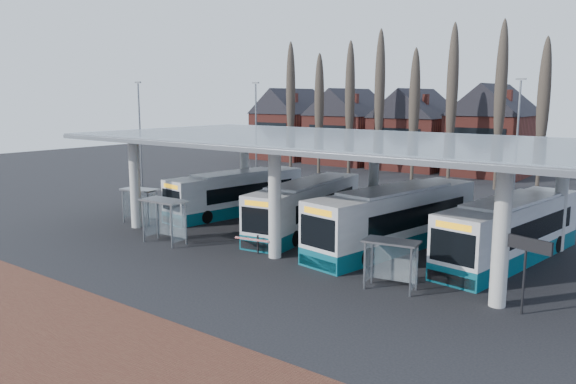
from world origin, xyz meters
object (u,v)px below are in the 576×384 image
Objects in this scene: bus_1 at (307,208)px; bus_3 at (511,231)px; shelter_1 at (166,211)px; shelter_2 at (392,253)px; bus_2 at (395,219)px; shelter_0 at (141,198)px; bus_0 at (237,194)px.

bus_3 is (12.66, 1.10, 0.05)m from bus_1.
shelter_2 is at bearing 0.95° from shelter_1.
bus_1 is 11.90m from shelter_2.
shelter_2 is at bearing -43.85° from bus_1.
shelter_1 reaches higher than shelter_2.
bus_2 is 1.05× the size of bus_3.
shelter_0 is 20.53m from shelter_2.
shelter_1 is (-11.50, -7.34, 0.26)m from bus_2.
shelter_1 reaches higher than shelter_0.
shelter_1 is 1.10× the size of shelter_2.
shelter_0 is at bearing -163.84° from bus_1.
bus_1 is 6.55m from bus_2.
bus_3 is at bearing 3.10° from shelter_0.
bus_0 reaches higher than shelter_0.
bus_0 is 7.12m from shelter_0.
bus_1 reaches higher than shelter_1.
shelter_2 is (17.09, -8.27, 0.18)m from bus_0.
shelter_0 is at bearing 152.92° from shelter_1.
bus_3 reaches higher than bus_1.
bus_0 is 0.94× the size of bus_3.
bus_1 is at bearing 55.10° from shelter_1.
shelter_1 is at bearing -36.48° from shelter_0.
bus_2 reaches higher than bus_0.
bus_1 is 12.71m from bus_3.
bus_2 is 6.27m from bus_3.
bus_3 reaches higher than shelter_2.
bus_3 reaches higher than bus_0.
shelter_1 is (2.44, -9.00, 0.44)m from bus_0.
shelter_2 is at bearing -54.78° from bus_2.
bus_3 is (20.06, -0.27, 0.10)m from bus_0.
bus_0 is at bearing -172.58° from bus_3.
bus_3 reaches higher than shelter_1.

